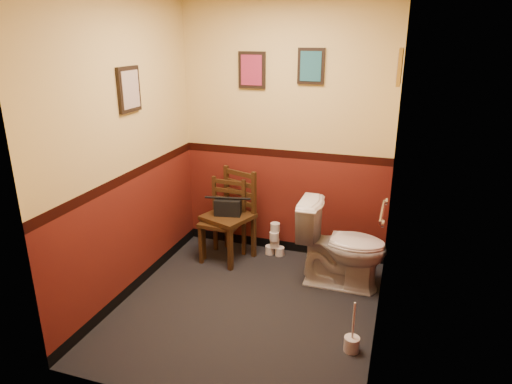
{
  "coord_description": "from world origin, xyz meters",
  "views": [
    {
      "loc": [
        1.17,
        -3.29,
        2.3
      ],
      "look_at": [
        0.0,
        0.25,
        1.0
      ],
      "focal_mm": 32.0,
      "sensor_mm": 36.0,
      "label": 1
    }
  ],
  "objects": [
    {
      "name": "floor",
      "position": [
        0.0,
        0.0,
        0.0
      ],
      "size": [
        2.2,
        2.4,
        0.0
      ],
      "primitive_type": "cube",
      "color": "black",
      "rests_on": "ground"
    },
    {
      "name": "wall_back",
      "position": [
        0.0,
        1.2,
        1.35
      ],
      "size": [
        2.2,
        0.0,
        2.7
      ],
      "primitive_type": "cube",
      "rotation": [
        1.57,
        0.0,
        0.0
      ],
      "color": "#5B1A12",
      "rests_on": "ground"
    },
    {
      "name": "wall_front",
      "position": [
        0.0,
        -1.2,
        1.35
      ],
      "size": [
        2.2,
        0.0,
        2.7
      ],
      "primitive_type": "cube",
      "rotation": [
        -1.57,
        0.0,
        0.0
      ],
      "color": "#5B1A12",
      "rests_on": "ground"
    },
    {
      "name": "wall_left",
      "position": [
        -1.1,
        0.0,
        1.35
      ],
      "size": [
        0.0,
        2.4,
        2.7
      ],
      "primitive_type": "cube",
      "rotation": [
        1.57,
        0.0,
        1.57
      ],
      "color": "#5B1A12",
      "rests_on": "ground"
    },
    {
      "name": "wall_right",
      "position": [
        1.1,
        0.0,
        1.35
      ],
      "size": [
        0.0,
        2.4,
        2.7
      ],
      "primitive_type": "cube",
      "rotation": [
        1.57,
        0.0,
        -1.57
      ],
      "color": "#5B1A12",
      "rests_on": "ground"
    },
    {
      "name": "grab_bar",
      "position": [
        1.07,
        0.25,
        0.95
      ],
      "size": [
        0.05,
        0.56,
        0.06
      ],
      "color": "silver",
      "rests_on": "wall_right"
    },
    {
      "name": "framed_print_back_a",
      "position": [
        -0.35,
        1.18,
        1.95
      ],
      "size": [
        0.28,
        0.04,
        0.36
      ],
      "color": "black",
      "rests_on": "wall_back"
    },
    {
      "name": "framed_print_back_b",
      "position": [
        0.25,
        1.18,
        2.0
      ],
      "size": [
        0.26,
        0.04,
        0.34
      ],
      "color": "black",
      "rests_on": "wall_back"
    },
    {
      "name": "framed_print_left",
      "position": [
        -1.08,
        0.1,
        1.85
      ],
      "size": [
        0.04,
        0.3,
        0.38
      ],
      "color": "black",
      "rests_on": "wall_left"
    },
    {
      "name": "framed_print_right",
      "position": [
        1.08,
        0.6,
        2.05
      ],
      "size": [
        0.04,
        0.34,
        0.28
      ],
      "color": "olive",
      "rests_on": "wall_right"
    },
    {
      "name": "toilet",
      "position": [
        0.72,
        0.65,
        0.41
      ],
      "size": [
        0.84,
        0.47,
        0.82
      ],
      "primitive_type": "imported",
      "rotation": [
        0.0,
        0.0,
        1.57
      ],
      "color": "white",
      "rests_on": "floor"
    },
    {
      "name": "toilet_brush",
      "position": [
        0.95,
        -0.31,
        0.07
      ],
      "size": [
        0.12,
        0.12,
        0.42
      ],
      "color": "silver",
      "rests_on": "floor"
    },
    {
      "name": "chair_left",
      "position": [
        -0.55,
        0.83,
        0.43
      ],
      "size": [
        0.42,
        0.42,
        0.86
      ],
      "rotation": [
        0.0,
        0.0,
        -0.05
      ],
      "color": "#3D2612",
      "rests_on": "floor"
    },
    {
      "name": "chair_right",
      "position": [
        -0.49,
        0.87,
        0.48
      ],
      "size": [
        0.57,
        0.57,
        0.96
      ],
      "rotation": [
        0.0,
        0.0,
        -0.35
      ],
      "color": "#3D2612",
      "rests_on": "floor"
    },
    {
      "name": "handbag",
      "position": [
        -0.5,
        0.83,
        0.59
      ],
      "size": [
        0.29,
        0.19,
        0.2
      ],
      "rotation": [
        0.0,
        0.0,
        0.2
      ],
      "color": "black",
      "rests_on": "chair_right"
    },
    {
      "name": "tp_stack",
      "position": [
        -0.05,
        1.05,
        0.16
      ],
      "size": [
        0.21,
        0.13,
        0.37
      ],
      "color": "silver",
      "rests_on": "floor"
    }
  ]
}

